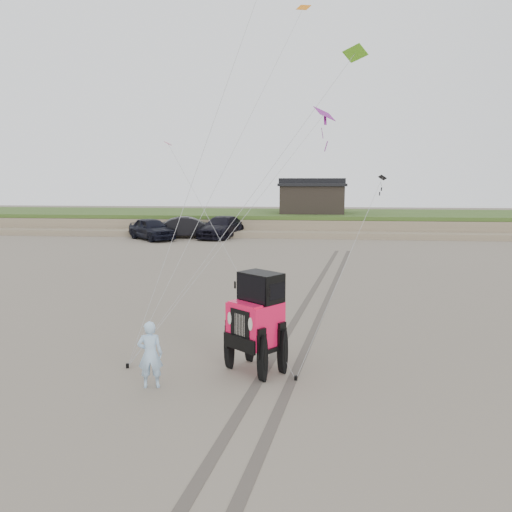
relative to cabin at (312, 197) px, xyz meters
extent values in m
plane|color=#6B6054|center=(-2.00, -37.00, -3.24)|extent=(160.00, 160.00, 0.00)
cube|color=#7A6B54|center=(-2.00, 1.00, -2.54)|extent=(160.00, 12.00, 1.40)
cube|color=#2D4719|center=(-2.00, 1.00, -1.69)|extent=(160.00, 12.00, 0.35)
cube|color=#7A6B54|center=(-2.00, -5.50, -2.99)|extent=(160.00, 3.50, 0.50)
cube|color=black|center=(0.00, 0.00, -0.21)|extent=(6.00, 5.00, 2.60)
cube|color=black|center=(0.00, 0.00, 1.21)|extent=(6.40, 5.40, 0.25)
cube|color=black|center=(0.00, 0.00, 1.59)|extent=(6.40, 1.20, 0.50)
imported|color=black|center=(-13.23, -9.02, -2.33)|extent=(5.21, 5.30, 1.81)
imported|color=black|center=(-10.37, -7.33, -2.35)|extent=(5.70, 3.15, 1.78)
imported|color=black|center=(-7.73, -6.93, -2.33)|extent=(3.84, 6.63, 1.81)
imported|color=#99C2EC|center=(-4.11, -38.04, -2.42)|extent=(0.66, 0.50, 1.63)
cube|color=orange|center=(-0.76, -23.57, 9.85)|extent=(0.75, 0.59, 0.44)
cube|color=#70D525|center=(1.02, -31.81, 5.75)|extent=(0.83, 0.81, 0.44)
cube|color=#DD1B54|center=(-6.15, -28.72, 3.15)|extent=(0.24, 0.39, 0.15)
cube|color=black|center=(2.26, -30.32, 1.76)|extent=(0.29, 0.39, 0.22)
cube|color=#861885|center=(0.27, -25.61, 4.64)|extent=(1.06, 1.18, 0.66)
cylinder|color=black|center=(-5.12, -36.90, -3.18)|extent=(0.08, 0.08, 0.12)
cylinder|color=black|center=(-0.67, -37.28, -3.18)|extent=(0.08, 0.08, 0.12)
cube|color=#4C443D|center=(-0.40, -29.00, -3.23)|extent=(4.42, 29.74, 0.01)
cube|color=#4C443D|center=(0.40, -29.00, -3.23)|extent=(4.42, 29.74, 0.01)
camera|label=1|loc=(-0.47, -49.06, 1.68)|focal=35.00mm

